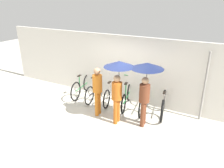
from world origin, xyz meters
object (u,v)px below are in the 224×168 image
(pedestrian_center, at_px, (118,76))
(pedestrian_trailing, at_px, (146,77))
(parked_bicycle_1, at_px, (96,90))
(parked_bicycle_5, at_px, (163,104))
(parked_bicycle_4, at_px, (144,100))
(parked_bicycle_3, at_px, (127,97))
(pedestrian_leading, at_px, (97,88))
(parked_bicycle_0, at_px, (82,86))
(parked_bicycle_2, at_px, (111,93))

(pedestrian_center, height_order, pedestrian_trailing, pedestrian_center)
(parked_bicycle_1, height_order, parked_bicycle_5, parked_bicycle_1)
(pedestrian_center, bearing_deg, parked_bicycle_4, 65.38)
(parked_bicycle_5, bearing_deg, parked_bicycle_3, 80.81)
(pedestrian_leading, bearing_deg, pedestrian_trailing, -0.38)
(pedestrian_center, bearing_deg, pedestrian_leading, 174.45)
(parked_bicycle_3, bearing_deg, pedestrian_leading, 135.56)
(parked_bicycle_0, distance_m, parked_bicycle_2, 1.35)
(parked_bicycle_1, xyz_separation_m, parked_bicycle_5, (2.71, 0.03, 0.01))
(parked_bicycle_0, distance_m, pedestrian_trailing, 3.35)
(parked_bicycle_0, height_order, parked_bicycle_1, parked_bicycle_1)
(parked_bicycle_3, xyz_separation_m, pedestrian_leading, (-0.61, -1.01, 0.61))
(parked_bicycle_1, height_order, parked_bicycle_3, parked_bicycle_1)
(parked_bicycle_4, xyz_separation_m, pedestrian_leading, (-1.28, -1.04, 0.59))
(parked_bicycle_2, bearing_deg, parked_bicycle_5, -100.02)
(parked_bicycle_5, distance_m, pedestrian_trailing, 1.52)
(parked_bicycle_1, bearing_deg, parked_bicycle_5, -95.55)
(parked_bicycle_3, xyz_separation_m, parked_bicycle_5, (1.35, 0.06, 0.02))
(parked_bicycle_0, xyz_separation_m, parked_bicycle_3, (2.03, -0.04, -0.02))
(parked_bicycle_3, height_order, pedestrian_trailing, pedestrian_trailing)
(parked_bicycle_2, height_order, parked_bicycle_3, parked_bicycle_3)
(pedestrian_center, bearing_deg, parked_bicycle_5, 43.35)
(parked_bicycle_0, relative_size, parked_bicycle_1, 1.00)
(parked_bicycle_3, height_order, pedestrian_leading, pedestrian_leading)
(parked_bicycle_0, bearing_deg, pedestrian_center, -124.78)
(pedestrian_trailing, bearing_deg, parked_bicycle_3, 134.67)
(parked_bicycle_4, distance_m, pedestrian_trailing, 1.49)
(parked_bicycle_5, height_order, pedestrian_center, pedestrian_center)
(pedestrian_leading, bearing_deg, parked_bicycle_4, 31.76)
(parked_bicycle_2, bearing_deg, pedestrian_leading, 173.11)
(parked_bicycle_1, relative_size, pedestrian_center, 0.88)
(parked_bicycle_0, distance_m, parked_bicycle_1, 0.68)
(parked_bicycle_2, bearing_deg, parked_bicycle_0, 79.28)
(parked_bicycle_1, bearing_deg, parked_bicycle_0, 82.95)
(parked_bicycle_2, relative_size, pedestrian_leading, 1.00)
(parked_bicycle_1, height_order, pedestrian_center, pedestrian_center)
(parked_bicycle_5, bearing_deg, parked_bicycle_0, 78.58)
(parked_bicycle_2, bearing_deg, pedestrian_trailing, -127.83)
(pedestrian_center, distance_m, pedestrian_trailing, 0.84)
(parked_bicycle_4, bearing_deg, parked_bicycle_3, 83.23)
(parked_bicycle_1, bearing_deg, parked_bicycle_2, -95.49)
(parked_bicycle_0, bearing_deg, parked_bicycle_1, -99.04)
(parked_bicycle_4, bearing_deg, pedestrian_trailing, -169.23)
(parked_bicycle_0, distance_m, parked_bicycle_3, 2.03)
(parked_bicycle_3, distance_m, parked_bicycle_4, 0.68)
(pedestrian_center, relative_size, pedestrian_trailing, 1.00)
(parked_bicycle_3, bearing_deg, pedestrian_center, 176.87)
(parked_bicycle_3, distance_m, pedestrian_leading, 1.33)
(pedestrian_leading, bearing_deg, parked_bicycle_0, 136.34)
(parked_bicycle_3, bearing_deg, parked_bicycle_5, -100.80)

